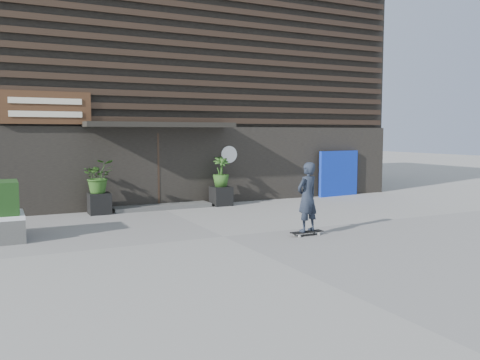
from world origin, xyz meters
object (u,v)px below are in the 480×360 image
planter_pot_right (221,196)px  blue_tarp (339,173)px  planter_pot_left (99,203)px  skateboarder (307,197)px

planter_pot_right → blue_tarp: 4.89m
planter_pot_left → blue_tarp: bearing=2.0°
planter_pot_left → blue_tarp: 8.67m
planter_pot_left → skateboarder: bearing=-54.7°
planter_pot_right → skateboarder: size_ratio=0.36×
planter_pot_left → skateboarder: (3.63, -5.13, 0.57)m
planter_pot_right → skateboarder: (-0.17, -5.13, 0.57)m
planter_pot_right → blue_tarp: (4.85, 0.30, 0.53)m
blue_tarp → skateboarder: 7.40m
planter_pot_left → blue_tarp: size_ratio=0.34×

